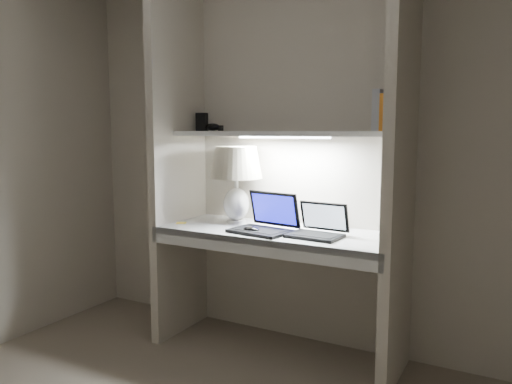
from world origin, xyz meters
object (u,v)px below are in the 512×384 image
Objects in this scene: laptop_netbook at (318,229)px; speaker at (329,217)px; laptop_main at (266,223)px; table_lamp at (236,172)px; book_row at (394,111)px.

speaker is at bearing 100.95° from laptop_netbook.
laptop_main reaches higher than speaker.
table_lamp is 1.59× the size of laptop_netbook.
book_row is (0.39, -0.05, 0.64)m from speaker.
speaker is (0.59, 0.14, -0.27)m from table_lamp.
book_row reaches higher than speaker.
speaker is 0.75m from book_row.
laptop_main is 0.41m from speaker.
table_lamp is 1.31× the size of laptop_main.
table_lamp reaches higher than speaker.
book_row reaches higher than laptop_netbook.
laptop_netbook is (0.33, 0.02, -0.01)m from laptop_main.
book_row reaches higher than table_lamp.
table_lamp reaches higher than laptop_main.
table_lamp is at bearing 172.82° from laptop_netbook.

